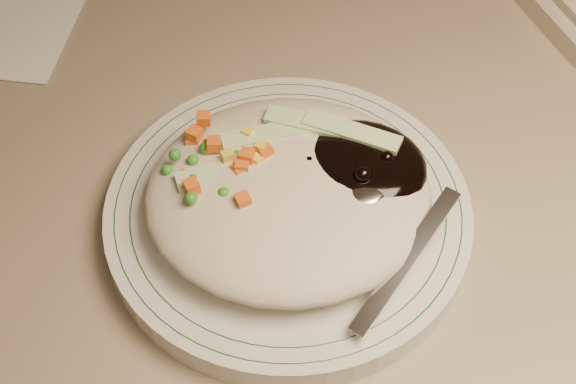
{
  "coord_description": "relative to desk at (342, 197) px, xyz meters",
  "views": [
    {
      "loc": [
        -0.08,
        0.87,
        1.2
      ],
      "look_at": [
        -0.07,
        1.2,
        0.78
      ],
      "focal_mm": 50.0,
      "sensor_mm": 36.0,
      "label": 1
    }
  ],
  "objects": [
    {
      "name": "plate",
      "position": [
        -0.07,
        -0.18,
        0.21
      ],
      "size": [
        0.25,
        0.25,
        0.02
      ],
      "primitive_type": "cylinder",
      "color": "silver",
      "rests_on": "desk"
    },
    {
      "name": "plate_rim",
      "position": [
        -0.07,
        -0.18,
        0.22
      ],
      "size": [
        0.24,
        0.24,
        0.0
      ],
      "color": "#144723",
      "rests_on": "plate"
    },
    {
      "name": "meal",
      "position": [
        -0.06,
        -0.18,
        0.24
      ],
      "size": [
        0.21,
        0.19,
        0.05
      ],
      "color": "#BFB49B",
      "rests_on": "plate"
    },
    {
      "name": "desk",
      "position": [
        0.0,
        0.0,
        0.0
      ],
      "size": [
        1.4,
        0.7,
        0.74
      ],
      "color": "gray",
      "rests_on": "ground"
    }
  ]
}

